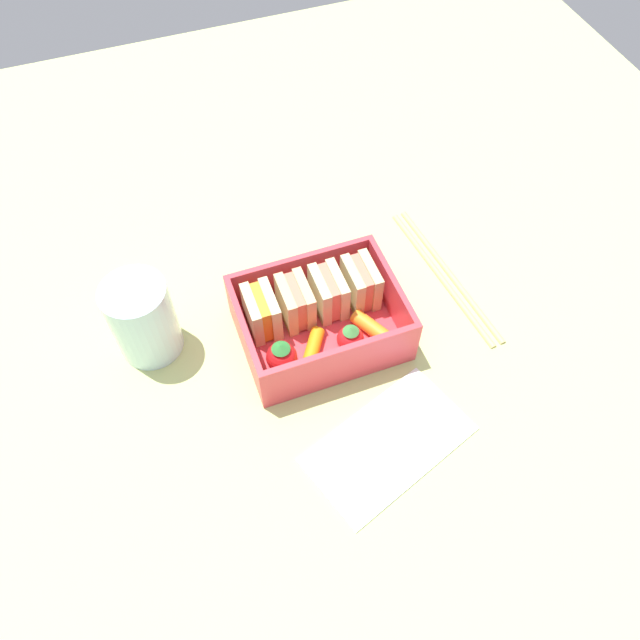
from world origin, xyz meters
TOP-DOWN VIEW (x-y plane):
  - ground_plane at (0.00, 0.00)cm, footprint 120.00×120.00cm
  - bento_tray at (0.00, 0.00)cm, footprint 16.14×12.36cm
  - bento_rim at (0.00, 0.00)cm, footprint 16.14×12.36cm
  - sandwich_left at (-5.38, 2.38)cm, footprint 2.92×4.75cm
  - sandwich_center_left at (-1.79, 2.38)cm, footprint 2.92×4.75cm
  - sandwich_center at (1.79, 2.38)cm, footprint 2.92×4.75cm
  - sandwich_center_right at (5.38, 2.38)cm, footprint 2.92×4.75cm
  - strawberry_far_left at (-5.01, -2.85)cm, footprint 3.07×3.07cm
  - carrot_stick_far_left at (-1.87, -2.80)cm, footprint 4.06×5.13cm
  - strawberry_left at (2.07, -3.10)cm, footprint 2.73×2.73cm
  - carrot_stick_left at (5.00, -2.62)cm, footprint 3.88×5.54cm
  - chopstick_pair at (15.86, 2.59)cm, footprint 3.88×20.65cm
  - drinking_glass at (-16.65, 4.84)cm, footprint 6.36×6.36cm
  - folded_napkin at (1.79, -13.73)cm, footprint 17.38×13.10cm

SIDE VIEW (x-z plane):
  - ground_plane at x=0.00cm, z-range -2.00..0.00cm
  - folded_napkin at x=1.79cm, z-range 0.00..0.40cm
  - chopstick_pair at x=15.86cm, z-range 0.00..0.70cm
  - bento_tray at x=0.00cm, z-range 0.00..1.20cm
  - carrot_stick_far_left at x=-1.87cm, z-range 1.20..2.62cm
  - carrot_stick_left at x=5.00cm, z-range 1.20..2.75cm
  - strawberry_left at x=2.07cm, z-range 1.02..4.35cm
  - strawberry_far_left at x=-5.01cm, z-range 1.02..4.69cm
  - sandwich_left at x=-5.38cm, z-range 1.20..5.93cm
  - sandwich_center_left at x=-1.79cm, z-range 1.20..5.93cm
  - sandwich_center at x=1.79cm, z-range 1.20..5.93cm
  - sandwich_center_right at x=5.38cm, z-range 1.20..5.93cm
  - bento_rim at x=0.00cm, z-range 1.20..6.08cm
  - drinking_glass at x=-16.65cm, z-range 0.00..9.12cm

